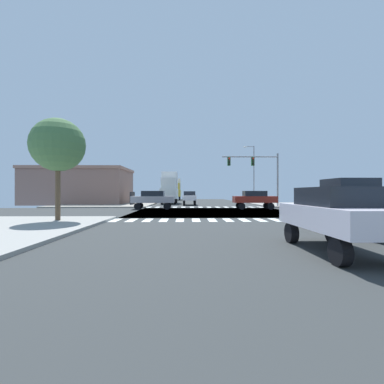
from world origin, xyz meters
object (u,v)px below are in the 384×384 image
traffic_signal_mast (256,167)px  street_lamp (253,169)px  sedan_inner_5 (189,197)px  pickup_trailing_1 (359,203)px  sidewalk_tree (58,145)px  sedan_farside_2 (254,198)px  sedan_outer_4 (153,198)px  bank_building (81,186)px  box_truck_crossing_1 (170,187)px  sedan_leading_3 (336,214)px  box_truck_queued_2 (175,189)px

traffic_signal_mast → street_lamp: (2.37, 11.27, 0.72)m
street_lamp → sedan_inner_5: size_ratio=2.13×
pickup_trailing_1 → sidewalk_tree: bearing=164.0°
sedan_farside_2 → sedan_outer_4: same height
bank_building → street_lamp: bearing=6.4°
box_truck_crossing_1 → sedan_outer_4: size_ratio=1.67×
bank_building → pickup_trailing_1: 36.57m
sedan_leading_3 → sedan_farside_2: bearing=82.4°
traffic_signal_mast → sedan_inner_5: (-7.78, 5.26, -3.56)m
pickup_trailing_1 → sedan_outer_4: 19.48m
street_lamp → sidewalk_tree: size_ratio=1.54×
sedan_inner_5 → box_truck_queued_2: bearing=-83.1°
box_truck_crossing_1 → traffic_signal_mast: bearing=137.1°
box_truck_queued_2 → pickup_trailing_1: bearing=101.3°
street_lamp → sidewalk_tree: street_lamp is taller
traffic_signal_mast → sedan_outer_4: 12.70m
bank_building → traffic_signal_mast: bearing=-19.4°
street_lamp → sedan_outer_4: bearing=-132.7°
sedan_leading_3 → sedan_inner_5: bearing=97.9°
sedan_inner_5 → sedan_farside_2: bearing=126.0°
sidewalk_tree → box_truck_queued_2: (4.72, 45.90, -1.86)m
traffic_signal_mast → sedan_leading_3: bearing=-99.1°
sedan_farside_2 → sedan_inner_5: size_ratio=1.00×
sidewalk_tree → sedan_inner_5: size_ratio=1.39×
bank_building → box_truck_crossing_1: bank_building is taller
traffic_signal_mast → pickup_trailing_1: (-0.78, -20.08, -3.38)m
traffic_signal_mast → sedan_inner_5: bearing=145.9°
bank_building → sidewalk_tree: (8.24, -24.21, 1.78)m
box_truck_queued_2 → sedan_outer_4: (-0.79, -33.91, -1.45)m
traffic_signal_mast → pickup_trailing_1: bearing=-92.2°
sedan_farside_2 → sedan_inner_5: same height
sedan_inner_5 → sedan_leading_3: bearing=97.9°
sidewalk_tree → sedan_leading_3: bearing=-33.7°
sedan_farside_2 → sedan_outer_4: size_ratio=1.00×
box_truck_crossing_1 → sedan_leading_3: bearing=101.7°
bank_building → box_truck_queued_2: 25.27m
box_truck_queued_2 → sedan_outer_4: box_truck_queued_2 is taller
sedan_farside_2 → pickup_trailing_1: 16.22m
box_truck_crossing_1 → sedan_outer_4: 13.97m
box_truck_crossing_1 → box_truck_queued_2: 20.03m
sedan_farside_2 → box_truck_queued_2: size_ratio=0.60×
street_lamp → sedan_outer_4: 21.01m
street_lamp → box_truck_queued_2: size_ratio=1.27×
box_truck_crossing_1 → sedan_inner_5: size_ratio=1.67×
bank_building → sedan_outer_4: size_ratio=3.56×
sedan_inner_5 → sidewalk_tree: bearing=69.9°
sedan_leading_3 → sedan_outer_4: size_ratio=1.00×
pickup_trailing_1 → sedan_inner_5: (-7.00, 25.34, -0.17)m
box_truck_crossing_1 → sedan_inner_5: (3.00, -4.75, -1.45)m
sedan_inner_5 → pickup_trailing_1: bearing=105.4°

